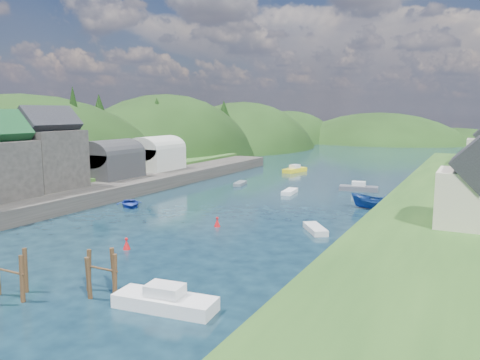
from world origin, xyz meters
The scene contains 13 objects.
ground centered at (0.00, 50.00, 0.00)m, with size 600.00×600.00×0.00m, color black.
hillside_left centered at (-45.00, 75.00, -8.03)m, with size 44.00×245.56×52.00m.
far_hills centered at (1.22, 174.01, -10.80)m, with size 103.00×68.00×44.00m.
hill_trees centered at (0.44, 64.98, 11.14)m, with size 90.36×149.50×12.05m.
quay_left centered at (-24.00, 20.00, 1.00)m, with size 12.00×110.00×2.00m, color #2D2B28.
terrace_left_grass centered at (-31.00, 20.00, 1.25)m, with size 12.00×110.00×2.50m, color #234719.
boat_sheds centered at (-26.00, 39.00, 5.27)m, with size 7.00×21.00×7.50m.
terrace_right centered at (25.00, 40.00, 1.20)m, with size 16.00×120.00×2.40m, color #234719.
piling_cluster_near centered at (-1.12, -4.10, 1.31)m, with size 3.00×2.82×3.77m.
piling_cluster_far centered at (3.78, -0.56, 1.21)m, with size 2.89×2.73×3.57m.
channel_buoy_near centered at (-1.72, 8.39, 0.48)m, with size 0.70×0.70×1.10m.
channel_buoy_far centered at (1.46, 19.63, 0.48)m, with size 0.70×0.70×1.10m.
moored_boats centered at (-0.09, 21.63, 0.65)m, with size 37.43×85.31×2.20m.
Camera 1 is at (26.71, -24.00, 12.67)m, focal length 35.00 mm.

